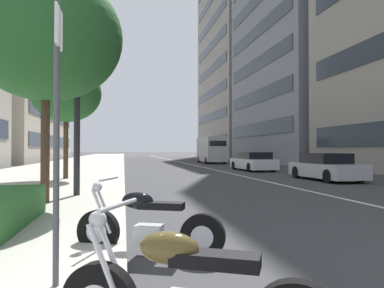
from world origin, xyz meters
TOP-DOWN VIEW (x-y plane):
  - sidewalk_right_plaza at (30.00, 10.67)m, footprint 160.00×8.32m
  - lane_centre_stripe at (35.00, 0.00)m, footprint 110.00×0.16m
  - motorcycle_nearest_camera at (3.01, 6.22)m, footprint 0.98×2.04m
  - car_approaching_light at (13.90, -3.12)m, footprint 4.43×1.85m
  - car_mid_block_traffic at (22.11, -2.44)m, footprint 4.67×2.03m
  - delivery_van_ahead at (35.99, -2.81)m, footprint 5.98×2.19m
  - parking_sign_by_curb at (1.66, 7.21)m, footprint 0.32×0.06m
  - street_lamp_with_banners at (8.97, 7.64)m, footprint 1.26×2.20m
  - street_tree_far_plaza at (7.58, 8.52)m, footprint 3.87×3.87m
  - street_tree_mid_sidewalk at (15.37, 9.19)m, footprint 3.21×3.21m
  - office_tower_near_left at (59.48, -18.80)m, footprint 22.42×20.69m

SIDE VIEW (x-z plane):
  - lane_centre_stripe at x=35.00m, z-range 0.00..0.01m
  - sidewalk_right_plaza at x=30.00m, z-range 0.00..0.15m
  - motorcycle_nearest_camera at x=3.01m, z-range -0.13..0.96m
  - car_approaching_light at x=13.90m, z-range -0.04..1.27m
  - car_mid_block_traffic at x=22.11m, z-range -0.02..1.28m
  - delivery_van_ahead at x=35.99m, z-range 0.09..2.93m
  - parking_sign_by_curb at x=1.66m, z-range 0.42..3.24m
  - street_tree_mid_sidewalk at x=15.37m, z-range 1.45..6.80m
  - street_tree_far_plaza at x=7.58m, z-range 1.44..7.31m
  - street_lamp_with_banners at x=8.97m, z-range 0.94..10.35m
  - office_tower_near_left at x=59.48m, z-range 0.00..38.52m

